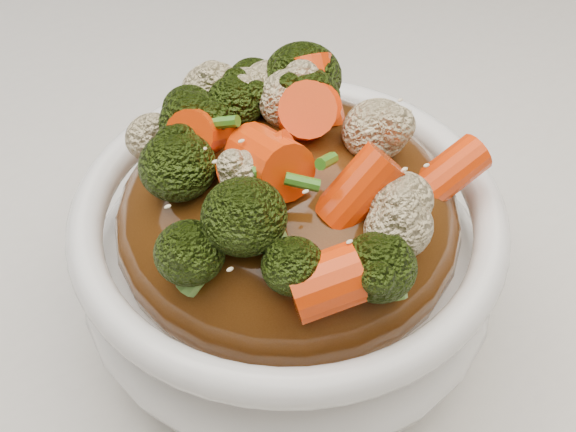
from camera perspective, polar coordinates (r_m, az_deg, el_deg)
tablecloth at (r=0.44m, az=0.08°, el=-5.09°), size 1.20×0.80×0.04m
bowl at (r=0.38m, az=0.00°, el=-3.07°), size 0.20×0.20×0.08m
sauce_base at (r=0.36m, az=0.00°, el=-0.30°), size 0.16×0.16×0.08m
carrots at (r=0.32m, az=0.00°, el=6.62°), size 0.16×0.16×0.04m
broccoli at (r=0.32m, az=0.00°, el=6.50°), size 0.16×0.16×0.04m
cauliflower at (r=0.32m, az=0.00°, el=6.25°), size 0.16×0.16×0.03m
scallions at (r=0.32m, az=0.00°, el=6.74°), size 0.12×0.12×0.02m
sesame_seeds at (r=0.32m, az=0.00°, el=6.74°), size 0.14×0.14×0.01m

